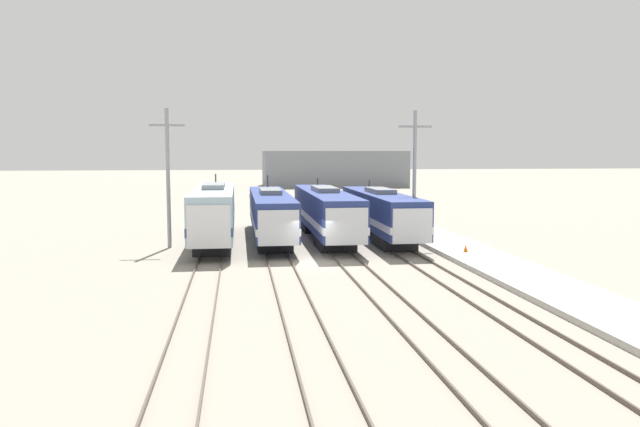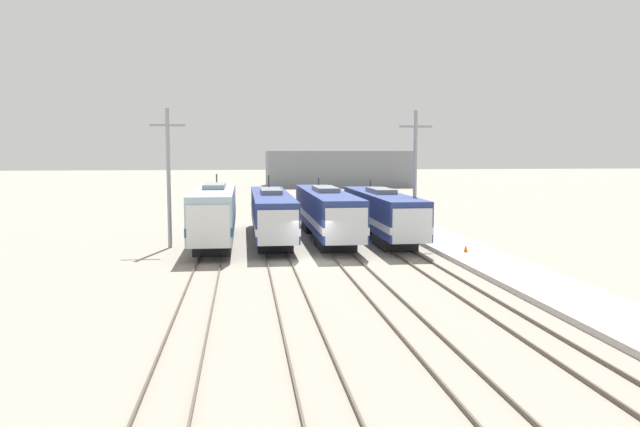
{
  "view_description": "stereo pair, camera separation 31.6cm",
  "coord_description": "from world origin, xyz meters",
  "px_view_note": "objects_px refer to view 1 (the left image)",
  "views": [
    {
      "loc": [
        -4.54,
        -37.38,
        6.72
      ],
      "look_at": [
        0.83,
        3.45,
        2.65
      ],
      "focal_mm": 35.0,
      "sensor_mm": 36.0,
      "label": 1
    },
    {
      "loc": [
        -4.22,
        -37.42,
        6.72
      ],
      "look_at": [
        0.83,
        3.45,
        2.65
      ],
      "focal_mm": 35.0,
      "sensor_mm": 36.0,
      "label": 2
    }
  ],
  "objects_px": {
    "locomotive_far_left": "(214,213)",
    "catenary_tower_left": "(168,175)",
    "locomotive_center_left": "(271,214)",
    "locomotive_center_right": "(326,212)",
    "catenary_tower_right": "(414,173)",
    "locomotive_far_right": "(381,213)",
    "traffic_cone": "(466,248)"
  },
  "relations": [
    {
      "from": "locomotive_center_right",
      "to": "catenary_tower_left",
      "type": "xyz_separation_m",
      "value": [
        -11.49,
        -2.77,
        3.07
      ]
    },
    {
      "from": "locomotive_far_left",
      "to": "catenary_tower_right",
      "type": "distance_m",
      "value": 14.99
    },
    {
      "from": "locomotive_center_left",
      "to": "traffic_cone",
      "type": "height_order",
      "value": "locomotive_center_left"
    },
    {
      "from": "locomotive_far_left",
      "to": "locomotive_center_left",
      "type": "relative_size",
      "value": 0.94
    },
    {
      "from": "locomotive_far_left",
      "to": "traffic_cone",
      "type": "height_order",
      "value": "locomotive_far_left"
    },
    {
      "from": "locomotive_far_left",
      "to": "catenary_tower_right",
      "type": "xyz_separation_m",
      "value": [
        14.62,
        -1.55,
        2.9
      ]
    },
    {
      "from": "locomotive_center_left",
      "to": "catenary_tower_left",
      "type": "distance_m",
      "value": 8.41
    },
    {
      "from": "locomotive_center_left",
      "to": "catenary_tower_right",
      "type": "height_order",
      "value": "catenary_tower_right"
    },
    {
      "from": "locomotive_far_left",
      "to": "catenary_tower_left",
      "type": "xyz_separation_m",
      "value": [
        -3.06,
        -1.55,
        2.9
      ]
    },
    {
      "from": "locomotive_center_left",
      "to": "locomotive_far_right",
      "type": "height_order",
      "value": "locomotive_center_left"
    },
    {
      "from": "catenary_tower_right",
      "to": "traffic_cone",
      "type": "relative_size",
      "value": 20.85
    },
    {
      "from": "locomotive_center_left",
      "to": "catenary_tower_right",
      "type": "xyz_separation_m",
      "value": [
        10.41,
        -2.84,
        3.13
      ]
    },
    {
      "from": "locomotive_center_right",
      "to": "traffic_cone",
      "type": "xyz_separation_m",
      "value": [
        7.86,
        -9.02,
        -1.56
      ]
    },
    {
      "from": "catenary_tower_left",
      "to": "locomotive_center_left",
      "type": "bearing_deg",
      "value": 21.33
    },
    {
      "from": "locomotive_far_left",
      "to": "locomotive_center_right",
      "type": "bearing_deg",
      "value": 8.22
    },
    {
      "from": "locomotive_center_right",
      "to": "traffic_cone",
      "type": "height_order",
      "value": "locomotive_center_right"
    },
    {
      "from": "locomotive_far_left",
      "to": "locomotive_far_right",
      "type": "distance_m",
      "value": 12.66
    },
    {
      "from": "locomotive_center_left",
      "to": "locomotive_center_right",
      "type": "xyz_separation_m",
      "value": [
        4.22,
        -0.07,
        0.06
      ]
    },
    {
      "from": "locomotive_far_right",
      "to": "catenary_tower_right",
      "type": "bearing_deg",
      "value": -46.19
    },
    {
      "from": "locomotive_center_left",
      "to": "catenary_tower_left",
      "type": "bearing_deg",
      "value": -158.67
    },
    {
      "from": "locomotive_center_right",
      "to": "locomotive_far_right",
      "type": "bearing_deg",
      "value": -9.58
    },
    {
      "from": "locomotive_center_left",
      "to": "locomotive_center_right",
      "type": "bearing_deg",
      "value": -1.0
    },
    {
      "from": "locomotive_center_right",
      "to": "locomotive_center_left",
      "type": "bearing_deg",
      "value": 179.0
    },
    {
      "from": "locomotive_far_left",
      "to": "catenary_tower_right",
      "type": "height_order",
      "value": "catenary_tower_right"
    },
    {
      "from": "locomotive_far_right",
      "to": "catenary_tower_left",
      "type": "xyz_separation_m",
      "value": [
        -15.71,
        -2.06,
        3.12
      ]
    },
    {
      "from": "locomotive_center_left",
      "to": "catenary_tower_left",
      "type": "height_order",
      "value": "catenary_tower_left"
    },
    {
      "from": "locomotive_center_left",
      "to": "catenary_tower_right",
      "type": "distance_m",
      "value": 11.23
    },
    {
      "from": "locomotive_center_left",
      "to": "locomotive_center_right",
      "type": "distance_m",
      "value": 4.22
    },
    {
      "from": "locomotive_far_right",
      "to": "catenary_tower_right",
      "type": "height_order",
      "value": "catenary_tower_right"
    },
    {
      "from": "locomotive_far_left",
      "to": "locomotive_center_left",
      "type": "bearing_deg",
      "value": 17.03
    },
    {
      "from": "locomotive_far_left",
      "to": "locomotive_center_right",
      "type": "distance_m",
      "value": 8.52
    },
    {
      "from": "locomotive_center_left",
      "to": "locomotive_far_right",
      "type": "relative_size",
      "value": 1.06
    }
  ]
}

